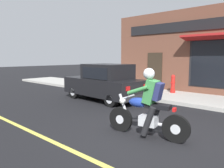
{
  "coord_description": "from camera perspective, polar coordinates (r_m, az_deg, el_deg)",
  "views": [
    {
      "loc": [
        -4.35,
        -2.67,
        1.87
      ],
      "look_at": [
        1.13,
        2.3,
        0.95
      ],
      "focal_mm": 35.0,
      "sensor_mm": 36.0,
      "label": 1
    }
  ],
  "objects": [
    {
      "name": "lane_stripe",
      "position": [
        6.49,
        -22.88,
        -10.19
      ],
      "size": [
        0.12,
        19.8,
        0.01
      ],
      "primitive_type": "cube",
      "color": "#D1C64C",
      "rests_on": "ground"
    },
    {
      "name": "motorcycle_with_rider",
      "position": [
        5.18,
        9.26,
        -6.32
      ],
      "size": [
        0.67,
        2.01,
        1.62
      ],
      "color": "black",
      "rests_on": "ground"
    },
    {
      "name": "sidewalk_curb",
      "position": [
        10.92,
        10.33,
        -2.52
      ],
      "size": [
        2.6,
        22.0,
        0.14
      ],
      "primitive_type": "cube",
      "color": "#ADAAA3",
      "rests_on": "ground"
    },
    {
      "name": "car_hatchback",
      "position": [
        9.44,
        -1.94,
        0.36
      ],
      "size": [
        1.86,
        3.87,
        1.57
      ],
      "color": "black",
      "rests_on": "ground"
    },
    {
      "name": "storefront_building",
      "position": [
        11.19,
        25.26,
        7.63
      ],
      "size": [
        1.25,
        10.75,
        4.2
      ],
      "color": "brown",
      "rests_on": "ground"
    },
    {
      "name": "ground_plane",
      "position": [
        5.44,
        10.31,
        -13.15
      ],
      "size": [
        80.0,
        80.0,
        0.0
      ],
      "primitive_type": "plane",
      "color": "black"
    },
    {
      "name": "fire_hydrant",
      "position": [
        10.97,
        15.63,
        0.02
      ],
      "size": [
        0.36,
        0.24,
        0.88
      ],
      "color": "red",
      "rests_on": "sidewalk_curb"
    }
  ]
}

